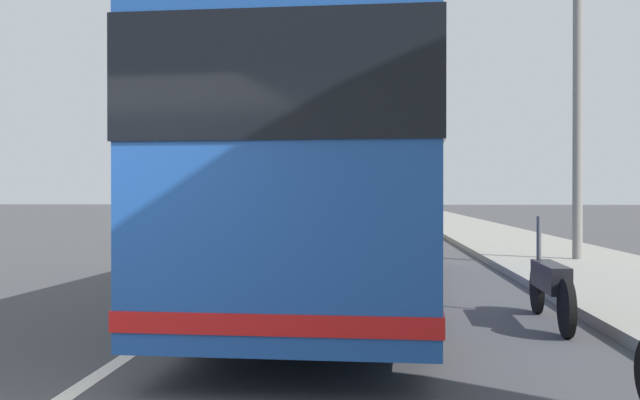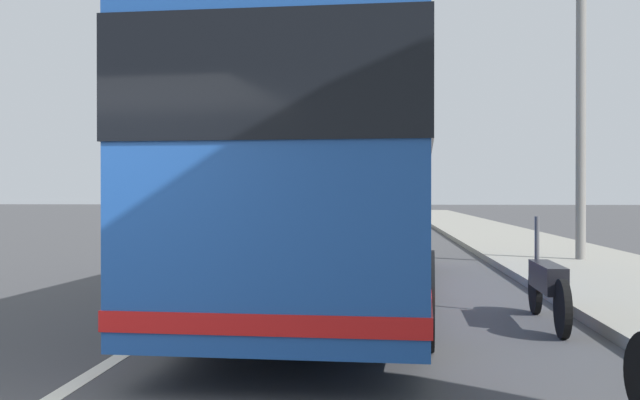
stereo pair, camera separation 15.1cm
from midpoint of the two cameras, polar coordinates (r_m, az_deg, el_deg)
name	(u,v)px [view 2 (the right image)]	position (r m, az deg, el deg)	size (l,w,h in m)	color
sidewalk_curb	(619,278)	(14.56, 21.83, -5.45)	(110.00, 3.60, 0.14)	gray
lane_divider_line	(246,278)	(14.12, -5.32, -5.87)	(110.00, 0.16, 0.01)	silver
coach_bus	(346,170)	(11.47, 2.35, 2.30)	(12.18, 3.19, 3.36)	#1E4C9E
motorcycle_nearest_curb	(547,285)	(9.47, 17.18, -6.12)	(2.34, 0.28, 1.27)	black
car_oncoming	(302,207)	(49.00, -1.24, -0.51)	(4.38, 2.02, 1.56)	gold
car_side_street	(236,218)	(27.19, -6.20, -1.34)	(4.11, 1.97, 1.52)	gold
utility_pole	(581,105)	(17.55, 19.28, 6.75)	(0.22, 0.22, 6.98)	slate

